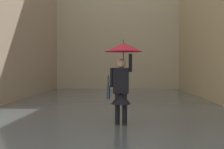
% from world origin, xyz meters
% --- Properties ---
extents(ground_plane, '(60.00, 60.00, 0.00)m').
position_xyz_m(ground_plane, '(0.00, -9.17, 0.00)').
color(ground_plane, '#605B56').
extents(flood_water, '(9.02, 24.34, 0.07)m').
position_xyz_m(flood_water, '(0.00, -9.17, 0.04)').
color(flood_water, '#515B60').
rests_on(flood_water, ground_plane).
extents(person_wading, '(0.94, 0.94, 2.16)m').
position_xyz_m(person_wading, '(-0.43, -5.26, 1.47)').
color(person_wading, '#2D2319').
rests_on(person_wading, ground_plane).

